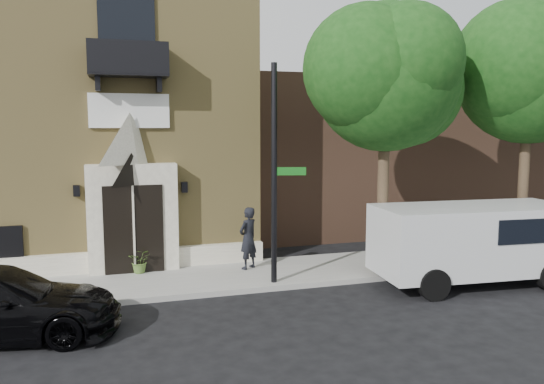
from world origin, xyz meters
The scene contains 12 objects.
ground centered at (0.00, 0.00, 0.00)m, with size 120.00×120.00×0.00m, color black.
sidewalk centered at (1.00, 1.50, 0.07)m, with size 42.00×3.00×0.15m, color gray.
church centered at (-2.99, 7.95, 4.63)m, with size 12.20×11.01×9.30m.
neighbour_building centered at (12.00, 9.00, 3.20)m, with size 18.00×8.00×6.40m, color brown.
street_tree_left centered at (6.03, 0.35, 5.87)m, with size 4.97×4.38×7.77m.
street_tree_mid centered at (11.03, 0.35, 6.20)m, with size 5.21×4.64×8.25m.
cargo_van centered at (8.28, -0.99, 1.26)m, with size 5.68×2.67×2.25m.
street_sign centered at (2.68, 0.40, 3.16)m, with size 0.93×1.09×5.97m.
fire_hydrant centered at (6.78, 0.48, 0.55)m, with size 0.46×0.37×0.81m.
dumpster centered at (7.67, 0.53, 0.71)m, with size 1.86×1.30×1.11m.
planter centered at (-0.84, 2.42, 0.51)m, with size 0.65×0.56×0.72m, color #52732F.
pedestrian_near centered at (2.32, 1.96, 1.09)m, with size 0.69×0.45×1.88m, color black.
Camera 1 is at (-1.56, -13.29, 4.42)m, focal length 35.00 mm.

